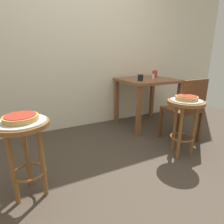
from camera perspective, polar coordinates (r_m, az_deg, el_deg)
name	(u,v)px	position (r m, az deg, el deg)	size (l,w,h in m)	color
ground_plane	(136,179)	(1.89, 7.44, -19.83)	(6.00, 6.00, 0.00)	#42382D
back_wall	(77,29)	(3.03, -10.64, 23.85)	(6.00, 0.10, 3.00)	beige
stool_foreground	(185,115)	(2.24, 21.39, -0.86)	(0.40, 0.40, 0.65)	brown
serving_plate_foreground	(186,100)	(2.20, 21.87, 3.34)	(0.33, 0.33, 0.01)	silver
pizza_foreground	(187,98)	(2.19, 21.95, 4.06)	(0.24, 0.24, 0.05)	tan
stool_middle	(24,142)	(1.61, -25.30, -8.32)	(0.40, 0.40, 0.65)	brown
serving_plate_middle	(21,122)	(1.55, -26.09, -2.65)	(0.36, 0.36, 0.01)	silver
pizza_middle	(21,118)	(1.54, -26.23, -1.65)	(0.25, 0.25, 0.05)	tan
dining_table	(147,87)	(3.06, 10.75, 7.56)	(0.86, 0.77, 0.77)	brown
cup_near_edge	(140,78)	(2.81, 8.72, 10.40)	(0.08, 0.08, 0.09)	black
cup_far_edge	(155,74)	(3.26, 12.99, 11.31)	(0.08, 0.08, 0.12)	red
condiment_shaker	(153,76)	(3.06, 12.50, 10.61)	(0.04, 0.04, 0.08)	white
wooden_chair	(186,108)	(2.61, 21.68, 1.11)	(0.40, 0.40, 0.85)	#5B3319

